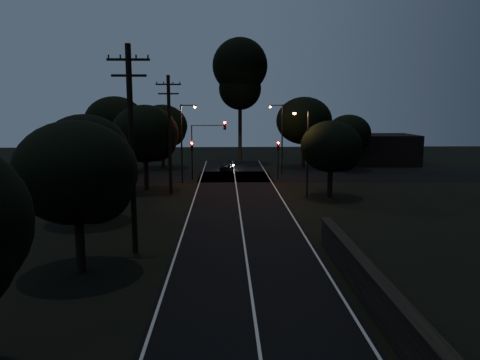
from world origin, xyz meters
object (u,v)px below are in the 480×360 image
tall_pine (240,73)px  utility_pole_mid (131,147)px  signal_right (278,153)px  signal_mast (208,139)px  car (227,167)px  streetlight_c (306,147)px  streetlight_a (183,138)px  streetlight_b (281,134)px  utility_pole_far (169,133)px  signal_left (192,153)px

tall_pine → utility_pole_mid: bearing=-99.9°
signal_right → signal_mast: (-7.51, 0.00, 1.50)m
car → streetlight_c: bearing=121.8°
streetlight_a → streetlight_b: same height
utility_pole_far → streetlight_c: bearing=-9.6°
signal_mast → car: 7.37m
signal_right → utility_pole_far: bearing=-143.0°
streetlight_c → streetlight_a: bearing=144.3°
utility_pole_mid → car: utility_pole_mid is taller
signal_mast → streetlight_a: bearing=-140.2°
utility_pole_far → streetlight_c: (11.83, -2.00, -1.13)m
car → streetlight_b: bearing=171.1°
signal_left → signal_mast: signal_mast is taller
utility_pole_far → signal_mast: bearing=68.9°
utility_pole_far → car: size_ratio=3.09×
utility_pole_far → streetlight_c: utility_pole_far is taller
utility_pole_mid → car: 31.84m
signal_right → streetlight_a: bearing=-168.7°
streetlight_a → car: 9.99m
utility_pole_mid → streetlight_a: bearing=88.3°
utility_pole_far → tall_pine: bearing=73.1°
signal_mast → streetlight_c: 13.28m
tall_pine → streetlight_b: tall_pine is taller
utility_pole_far → signal_left: bearing=80.1°
signal_mast → car: bearing=71.6°
utility_pole_mid → signal_mast: size_ratio=1.76×
utility_pole_mid → utility_pole_far: bearing=90.0°
streetlight_b → utility_pole_far: bearing=-133.3°
utility_pole_far → streetlight_c: size_ratio=1.40×
signal_mast → streetlight_a: (-2.39, -1.99, 0.30)m
streetlight_b → streetlight_c: bearing=-87.9°
tall_pine → signal_mast: bearing=-104.6°
tall_pine → streetlight_b: bearing=-68.6°
utility_pole_mid → streetlight_c: bearing=51.7°
car → utility_pole_far: bearing=79.0°
streetlight_a → streetlight_c: size_ratio=1.07×
streetlight_a → signal_mast: bearing=39.8°
utility_pole_mid → signal_right: size_ratio=2.68×
streetlight_a → signal_right: bearing=11.3°
signal_mast → streetlight_c: size_ratio=0.83×
signal_right → streetlight_a: (-9.91, -1.99, 1.80)m
signal_right → signal_mast: 7.66m
tall_pine → streetlight_b: size_ratio=2.12×
tall_pine → streetlight_b: (4.31, -11.00, -7.58)m
streetlight_a → car: streetlight_a is taller
signal_left → signal_right: size_ratio=1.00×
streetlight_b → car: size_ratio=2.36×
car → streetlight_a: bearing=70.2°
utility_pole_mid → utility_pole_far: (0.00, 17.00, -0.25)m
signal_mast → signal_right: bearing=-0.0°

